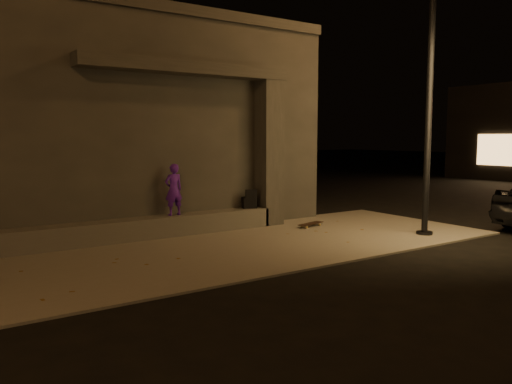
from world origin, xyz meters
TOP-DOWN VIEW (x-y plane):
  - ground at (0.00, 0.00)m, footprint 120.00×120.00m
  - sidewalk at (0.00, 2.00)m, footprint 11.00×4.40m
  - building at (-1.00, 6.49)m, footprint 9.00×5.10m
  - ledge at (-1.50, 3.75)m, footprint 6.00×0.55m
  - column at (1.70, 3.75)m, footprint 0.55×0.55m
  - canopy at (-0.50, 3.80)m, footprint 5.00×0.70m
  - skateboarder at (-0.92, 3.75)m, footprint 0.44×0.31m
  - backpack at (1.10, 3.75)m, footprint 0.38×0.29m
  - skateboard at (2.32, 2.82)m, footprint 0.83×0.40m
  - street_lamp_0 at (3.87, 0.65)m, footprint 0.36×0.36m

SIDE VIEW (x-z plane):
  - ground at x=0.00m, z-range 0.00..0.00m
  - sidewalk at x=0.00m, z-range 0.00..0.04m
  - skateboard at x=2.32m, z-range 0.07..0.16m
  - ledge at x=-1.50m, z-range 0.04..0.49m
  - backpack at x=1.10m, z-range 0.42..0.89m
  - skateboarder at x=-0.92m, z-range 0.49..1.65m
  - column at x=1.70m, z-range 0.04..3.64m
  - building at x=-1.00m, z-range -0.01..5.22m
  - canopy at x=-0.50m, z-range 3.64..3.92m
  - street_lamp_0 at x=3.87m, z-range 0.49..7.91m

